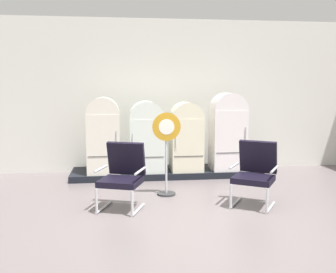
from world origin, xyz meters
TOP-DOWN VIEW (x-y plane):
  - ground at (0.00, 0.00)m, footprint 12.00×10.00m
  - back_wall at (0.00, 3.66)m, footprint 11.76×0.12m
  - display_plinth at (0.00, 3.02)m, footprint 3.91×0.95m
  - refrigerator_0 at (-1.28, 2.89)m, footprint 0.64×0.63m
  - refrigerator_1 at (-0.43, 2.91)m, footprint 0.69×0.66m
  - refrigerator_2 at (0.39, 2.89)m, footprint 0.64×0.63m
  - refrigerator_3 at (1.26, 2.88)m, footprint 0.69×0.61m
  - armchair_left at (-0.93, 0.94)m, footprint 0.79×0.82m
  - armchair_right at (1.13, 0.84)m, footprint 0.85×0.87m
  - sign_stand at (-0.18, 1.56)m, footprint 0.48×0.32m

SIDE VIEW (x-z plane):
  - ground at x=0.00m, z-range -0.05..0.00m
  - display_plinth at x=0.00m, z-range 0.00..0.13m
  - armchair_left at x=-0.93m, z-range 0.04..1.04m
  - armchair_right at x=1.13m, z-range 0.04..1.04m
  - sign_stand at x=-0.18m, z-range 0.00..1.42m
  - refrigerator_2 at x=0.39m, z-range 0.17..1.57m
  - refrigerator_1 at x=-0.43m, z-range 0.16..1.59m
  - refrigerator_0 at x=-1.28m, z-range 0.17..1.68m
  - refrigerator_3 at x=1.26m, z-range 0.18..1.77m
  - back_wall at x=0.00m, z-range 0.01..3.30m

